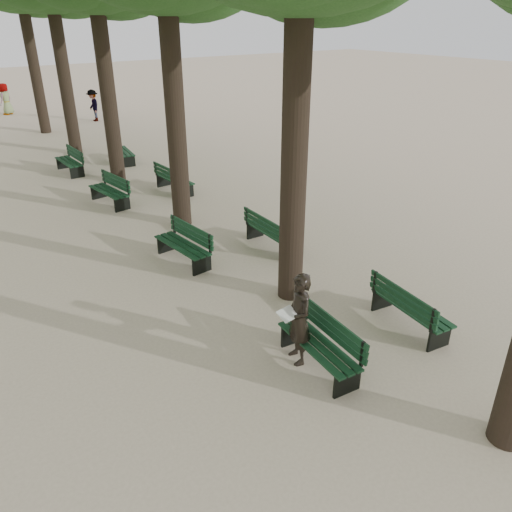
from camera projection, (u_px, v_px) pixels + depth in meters
ground at (334, 401)px, 7.93m from camera, size 120.00×120.00×0.00m
bench_left_0 at (318, 354)px, 8.58m from camera, size 0.74×1.85×0.92m
bench_left_1 at (183, 252)px, 12.23m from camera, size 0.74×1.85×0.92m
bench_left_2 at (110, 196)px, 15.92m from camera, size 0.79×1.86×0.92m
bench_left_3 at (70, 166)px, 19.02m from camera, size 0.63×1.82×0.92m
bench_right_0 at (410, 315)px, 9.68m from camera, size 0.81×1.86×0.92m
bench_right_1 at (272, 238)px, 12.97m from camera, size 0.64×1.82×0.92m
bench_right_2 at (175, 184)px, 17.04m from camera, size 0.67×1.83×0.92m
bench_right_3 at (124, 156)px, 20.39m from camera, size 0.81×1.86×0.92m
man_with_map at (299, 319)px, 8.50m from camera, size 0.69×0.75×1.70m
pedestrian_b at (93, 105)px, 27.88m from camera, size 0.42×1.12×1.71m
pedestrian_d at (6, 99)px, 29.67m from camera, size 0.88×0.86×1.79m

